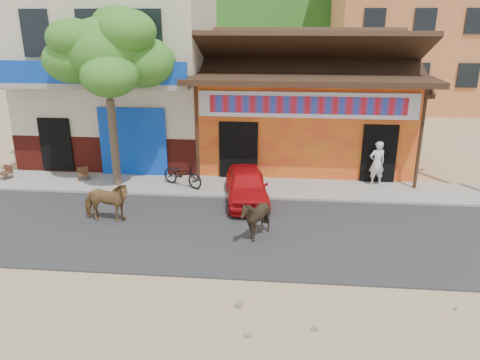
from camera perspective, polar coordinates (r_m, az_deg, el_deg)
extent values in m
plane|color=#9E825B|center=(11.05, -1.70, -12.07)|extent=(120.00, 120.00, 0.00)
cube|color=#28282B|center=(13.22, -0.36, -6.37)|extent=(60.00, 5.00, 0.04)
cube|color=gray|center=(16.42, 0.87, -0.96)|extent=(60.00, 2.00, 0.12)
cube|color=orange|center=(19.77, 7.69, 7.63)|extent=(8.00, 6.00, 3.60)
cube|color=beige|center=(20.61, -13.94, 12.51)|extent=(7.00, 6.00, 7.00)
cube|color=#CC723F|center=(34.25, 19.67, 18.70)|extent=(9.00, 9.00, 12.00)
imported|color=brown|center=(14.15, -16.01, -2.58)|extent=(1.45, 0.66, 1.23)
imported|color=black|center=(12.59, 1.90, -4.70)|extent=(1.33, 1.26, 1.18)
imported|color=red|center=(15.11, 0.81, -0.64)|extent=(1.78, 3.41, 1.11)
imported|color=black|center=(16.40, -7.02, 0.72)|extent=(1.74, 1.29, 0.87)
imported|color=silver|center=(17.03, 16.35, 2.02)|extent=(0.66, 0.53, 1.58)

